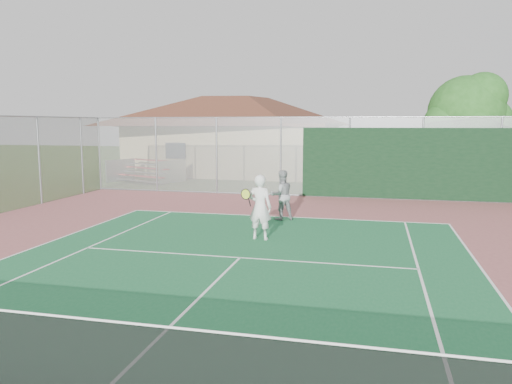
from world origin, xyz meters
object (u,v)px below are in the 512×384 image
player_white_front (260,208)px  player_grey_back (282,196)px  tree (468,116)px  bleachers (146,170)px  clubhouse (236,127)px

player_white_front → player_grey_back: bearing=-84.0°
tree → player_grey_back: tree is taller
player_grey_back → player_white_front: bearing=57.9°
tree → player_grey_back: bearing=-132.1°
player_white_front → player_grey_back: (0.07, 2.95, -0.08)m
tree → player_white_front: (-7.01, -10.63, -2.66)m
bleachers → player_white_front: player_white_front is taller
player_white_front → player_grey_back: player_white_front is taller
player_grey_back → bleachers: bearing=-75.1°
clubhouse → tree: bearing=-28.2°
player_grey_back → clubhouse: bearing=-100.0°
tree → player_grey_back: size_ratio=3.26×
bleachers → tree: size_ratio=0.73×
clubhouse → player_white_front: clubhouse is taller
tree → bleachers: bearing=175.1°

